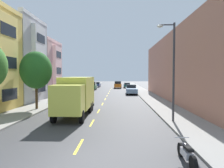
{
  "coord_description": "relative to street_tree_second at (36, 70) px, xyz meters",
  "views": [
    {
      "loc": [
        1.99,
        -8.03,
        3.58
      ],
      "look_at": [
        1.14,
        18.25,
        2.44
      ],
      "focal_mm": 32.56,
      "sensor_mm": 36.0,
      "label": 1
    }
  ],
  "objects": [
    {
      "name": "apartment_block_opposite",
      "position": [
        20.1,
        7.62,
        0.54
      ],
      "size": [
        10.0,
        36.0,
        9.26
      ],
      "primitive_type": "cube",
      "color": "#B27560",
      "rests_on": "ground_plane"
    },
    {
      "name": "moving_orange_sedan",
      "position": [
        8.2,
        35.38,
        -3.1
      ],
      "size": [
        1.95,
        4.8,
        1.93
      ],
      "color": "orange",
      "rests_on": "ground_plane"
    },
    {
      "name": "lane_centerline_dashes",
      "position": [
        6.4,
        12.12,
        -4.08
      ],
      "size": [
        0.14,
        47.2,
        0.01
      ],
      "color": "yellow",
      "rests_on": "ground_plane"
    },
    {
      "name": "parked_sedan_charcoal",
      "position": [
        2.15,
        19.66,
        -3.34
      ],
      "size": [
        1.87,
        4.53,
        1.43
      ],
      "color": "#333338",
      "rests_on": "ground_plane"
    },
    {
      "name": "parked_motorcycle",
      "position": [
        11.15,
        -12.23,
        -3.68
      ],
      "size": [
        0.62,
        2.05,
        0.9
      ],
      "color": "black",
      "rests_on": "ground_plane"
    },
    {
      "name": "parked_pickup_sky",
      "position": [
        10.84,
        18.07,
        -3.26
      ],
      "size": [
        2.08,
        5.33,
        1.73
      ],
      "color": "#7A9EC6",
      "rests_on": "ground_plane"
    },
    {
      "name": "parked_sedan_teal",
      "position": [
        10.77,
        37.19,
        -3.34
      ],
      "size": [
        1.82,
        4.51,
        1.43
      ],
      "color": "#195B60",
      "rests_on": "ground_plane"
    },
    {
      "name": "parked_hatchback_navy",
      "position": [
        1.96,
        39.93,
        -3.33
      ],
      "size": [
        1.84,
        4.04,
        1.5
      ],
      "color": "navy",
      "rests_on": "ground_plane"
    },
    {
      "name": "delivery_box_truck",
      "position": [
        4.6,
        -2.5,
        -2.17
      ],
      "size": [
        2.41,
        7.46,
        3.39
      ],
      "color": "#D8D84C",
      "rests_on": "ground_plane"
    },
    {
      "name": "street_tree_second",
      "position": [
        0.0,
        0.0,
        0.0
      ],
      "size": [
        3.16,
        3.16,
        5.86
      ],
      "color": "#47331E",
      "rests_on": "sidewalk_left"
    },
    {
      "name": "sidewalk_right",
      "position": [
        13.5,
        15.62,
        -4.02
      ],
      "size": [
        3.2,
        120.0,
        0.14
      ],
      "primitive_type": "cube",
      "color": "gray",
      "rests_on": "ground_plane"
    },
    {
      "name": "sidewalk_left",
      "position": [
        -0.7,
        15.62,
        -4.02
      ],
      "size": [
        3.2,
        120.0,
        0.14
      ],
      "primitive_type": "cube",
      "color": "gray",
      "rests_on": "ground_plane"
    },
    {
      "name": "parked_suv_forest",
      "position": [
        1.95,
        29.18,
        -3.1
      ],
      "size": [
        2.05,
        4.84,
        1.93
      ],
      "color": "#194C28",
      "rests_on": "ground_plane"
    },
    {
      "name": "ground_plane",
      "position": [
        6.4,
        17.62,
        -4.09
      ],
      "size": [
        160.0,
        160.0,
        0.0
      ],
      "primitive_type": "plane",
      "color": "#38383A"
    },
    {
      "name": "townhouse_fourth_rose",
      "position": [
        -9.14,
        13.84,
        0.44
      ],
      "size": [
        14.49,
        7.65,
        9.47
      ],
      "color": "#CC9E9E",
      "rests_on": "ground_plane"
    },
    {
      "name": "parked_pickup_white",
      "position": [
        2.1,
        4.88,
        -3.26
      ],
      "size": [
        2.16,
        5.36,
        1.73
      ],
      "color": "silver",
      "rests_on": "ground_plane"
    },
    {
      "name": "street_lamp",
      "position": [
        12.36,
        -5.14,
        0.26
      ],
      "size": [
        1.35,
        0.28,
        7.32
      ],
      "color": "#38383D",
      "rests_on": "sidewalk_right"
    }
  ]
}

